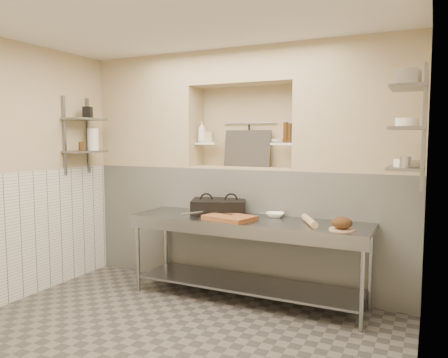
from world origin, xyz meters
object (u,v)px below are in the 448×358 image
Objects in this scene: rolling_pin at (309,221)px; bread_loaf at (342,223)px; cutting_board at (230,218)px; bowl_alcove at (277,141)px; panini_press at (219,207)px; bottle_soap at (202,132)px; prep_table at (247,243)px; mixing_bowl at (275,215)px; jug_left at (93,139)px.

bread_loaf is at bearing -23.96° from rolling_pin.
cutting_board is 1.18m from bread_loaf.
panini_press is at bearing -148.15° from bowl_alcove.
bottle_soap is (-1.86, 0.67, 0.87)m from bread_loaf.
prep_table is 1.09m from bread_loaf.
panini_press is 3.50× the size of mixing_bowl.
panini_press is 2.61× the size of jug_left.
panini_press is 1.87m from jug_left.
bottle_soap is at bearing 147.67° from prep_table.
bowl_alcove is (0.98, 0.01, -0.11)m from bottle_soap.
mixing_bowl is at bearing 5.61° from jug_left.
bottle_soap is 1.39m from jug_left.
panini_press reaches higher than bread_loaf.
prep_table is at bearing 36.40° from cutting_board.
bottle_soap reaches higher than bread_loaf.
panini_press reaches higher than rolling_pin.
bread_loaf is at bearing -1.55° from cutting_board.
bottle_soap is (-0.41, 0.35, 0.86)m from panini_press.
bread_loaf reaches higher than prep_table.
rolling_pin is (1.10, -0.16, -0.05)m from panini_press.
mixing_bowl is 0.75× the size of jug_left.
mixing_bowl is at bearing 154.07° from bread_loaf.
rolling_pin is at bearing -27.44° from mixing_bowl.
bottle_soap is 0.95× the size of jug_left.
rolling_pin reaches higher than mixing_bowl.
bottle_soap is (-0.83, 0.52, 1.20)m from prep_table.
rolling_pin is at bearing 0.01° from jug_left.
bowl_alcove reaches higher than cutting_board.
cutting_board is 3.73× the size of bowl_alcove.
bread_loaf is 1.41× the size of bowl_alcove.
bowl_alcove is at bearing 12.92° from jug_left.
cutting_board is 0.52m from mixing_bowl.
cutting_board is 0.84m from rolling_pin.
cutting_board is 1.08m from bowl_alcove.
bread_loaf is at bearing -19.85° from bottle_soap.
rolling_pin is (0.44, -0.23, 0.01)m from mixing_bowl.
bowl_alcove is at bearing 0.30° from bottle_soap.
prep_table is at bearing -0.26° from jug_left.
bottle_soap is at bearing 117.04° from panini_press.
bowl_alcove is 0.49× the size of jug_left.
rolling_pin reaches higher than prep_table.
jug_left is (-1.96, 0.12, 0.83)m from cutting_board.
panini_press is 1.02m from bottle_soap.
bread_loaf is at bearing -34.31° from panini_press.
rolling_pin is 1.66× the size of jug_left.
jug_left is at bearing -179.99° from rolling_pin.
panini_press is at bearing 171.62° from rolling_pin.
bowl_alcove reaches higher than panini_press.
prep_table is 5.66× the size of rolling_pin.
bowl_alcove reaches higher than bread_loaf.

